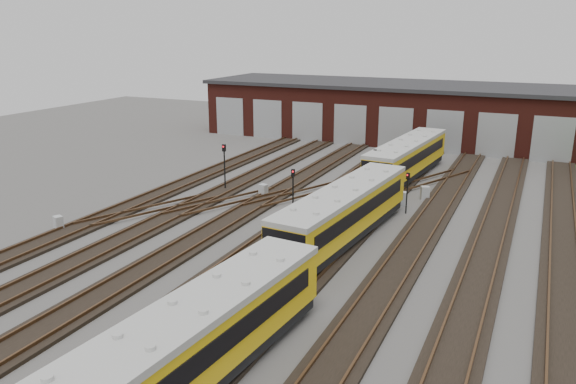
% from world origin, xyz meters
% --- Properties ---
extents(ground, '(120.00, 120.00, 0.00)m').
position_xyz_m(ground, '(0.00, 0.00, 0.00)').
color(ground, '#464441').
rests_on(ground, ground).
extents(track_network, '(30.40, 70.00, 0.33)m').
position_xyz_m(track_network, '(-0.17, 0.59, 0.11)').
color(track_network, black).
rests_on(track_network, ground).
extents(maintenance_shed, '(51.00, 12.50, 6.35)m').
position_xyz_m(maintenance_shed, '(-0.01, 39.97, 3.20)').
color(maintenance_shed, '#4E1A13').
rests_on(maintenance_shed, ground).
extents(metro_train, '(3.83, 46.44, 2.95)m').
position_xyz_m(metro_train, '(2.00, 6.39, 1.84)').
color(metro_train, black).
rests_on(metro_train, ground).
extents(signal_mast_0, '(0.28, 0.26, 3.67)m').
position_xyz_m(signal_mast_0, '(-10.17, 13.00, 2.33)').
color(signal_mast_0, black).
rests_on(signal_mast_0, ground).
extents(signal_mast_1, '(0.28, 0.27, 3.31)m').
position_xyz_m(signal_mast_1, '(-2.67, 9.37, 2.10)').
color(signal_mast_1, black).
rests_on(signal_mast_1, ground).
extents(signal_mast_2, '(0.28, 0.26, 3.34)m').
position_xyz_m(signal_mast_2, '(0.57, 17.61, 2.15)').
color(signal_mast_2, black).
rests_on(signal_mast_2, ground).
extents(signal_mast_3, '(0.27, 0.26, 2.89)m').
position_xyz_m(signal_mast_3, '(4.16, 13.22, 1.85)').
color(signal_mast_3, black).
rests_on(signal_mast_3, ground).
extents(relay_cabinet_0, '(0.71, 0.66, 0.95)m').
position_xyz_m(relay_cabinet_0, '(-15.00, 0.67, 0.47)').
color(relay_cabinet_0, '#AEB1B3').
rests_on(relay_cabinet_0, ground).
extents(relay_cabinet_1, '(0.69, 0.62, 0.97)m').
position_xyz_m(relay_cabinet_1, '(-6.61, 12.66, 0.49)').
color(relay_cabinet_1, '#AEB1B3').
rests_on(relay_cabinet_1, ground).
extents(relay_cabinet_2, '(0.76, 0.70, 1.02)m').
position_xyz_m(relay_cabinet_2, '(1.31, 1.11, 0.51)').
color(relay_cabinet_2, '#AEB1B3').
rests_on(relay_cabinet_2, ground).
extents(relay_cabinet_3, '(0.75, 0.70, 0.99)m').
position_xyz_m(relay_cabinet_3, '(4.65, 17.14, 0.49)').
color(relay_cabinet_3, '#AEB1B3').
rests_on(relay_cabinet_3, ground).
extents(relay_cabinet_4, '(0.71, 0.63, 1.02)m').
position_xyz_m(relay_cabinet_4, '(3.46, 14.91, 0.51)').
color(relay_cabinet_4, '#AEB1B3').
rests_on(relay_cabinet_4, ground).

